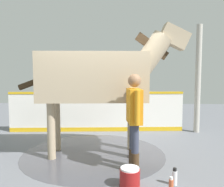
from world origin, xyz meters
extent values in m
cube|color=slate|center=(0.00, 0.00, -0.01)|extent=(16.00, 16.00, 0.02)
cylinder|color=#4C4C54|center=(-0.01, -0.17, 0.00)|extent=(3.00, 3.00, 0.00)
cube|color=white|center=(-1.95, -0.30, 0.55)|extent=(0.38, 5.00, 1.09)
cube|color=gold|center=(-1.95, -0.30, 1.12)|extent=(0.40, 5.00, 0.06)
cube|color=gold|center=(-1.95, -0.30, 0.06)|extent=(0.38, 5.00, 0.12)
cylinder|color=#B7B2A8|center=(-1.96, 2.58, 1.52)|extent=(0.16, 0.16, 3.04)
cube|color=tan|center=(-0.01, -0.17, 1.63)|extent=(1.11, 2.22, 0.97)
cylinder|color=tan|center=(-0.33, 0.63, 0.57)|extent=(0.16, 0.16, 1.14)
cylinder|color=tan|center=(0.20, 0.66, 0.57)|extent=(0.16, 0.16, 1.14)
cylinder|color=tan|center=(-0.23, -1.01, 0.57)|extent=(0.16, 0.16, 1.14)
cylinder|color=tan|center=(0.31, -0.97, 0.57)|extent=(0.16, 0.16, 1.14)
cylinder|color=tan|center=(-0.09, 1.03, 2.11)|extent=(0.49, 0.85, 0.92)
cube|color=#382819|center=(-0.09, 1.03, 2.25)|extent=(0.10, 0.70, 0.57)
cube|color=tan|center=(-0.12, 1.48, 2.44)|extent=(0.32, 0.67, 0.56)
cylinder|color=#382819|center=(0.06, -1.35, 1.53)|extent=(0.16, 0.71, 0.35)
cylinder|color=#47331E|center=(0.88, 0.64, 0.17)|extent=(0.15, 0.15, 0.34)
cylinder|color=#383D51|center=(0.88, 0.64, 0.59)|extent=(0.13, 0.13, 0.50)
cylinder|color=#47331E|center=(0.66, 0.62, 0.17)|extent=(0.15, 0.15, 0.34)
cylinder|color=#383D51|center=(0.66, 0.62, 0.59)|extent=(0.13, 0.13, 0.50)
cube|color=orange|center=(0.77, 0.63, 1.14)|extent=(0.51, 0.27, 0.60)
cylinder|color=orange|center=(1.06, 0.66, 1.15)|extent=(0.09, 0.09, 0.57)
cylinder|color=orange|center=(0.47, 0.60, 1.15)|extent=(0.09, 0.09, 0.57)
sphere|color=#936B4C|center=(0.77, 0.63, 1.58)|extent=(0.23, 0.23, 0.23)
cylinder|color=maroon|center=(1.43, 0.53, 0.14)|extent=(0.31, 0.31, 0.27)
cylinder|color=white|center=(1.43, 0.53, 0.29)|extent=(0.28, 0.28, 0.03)
cylinder|color=white|center=(1.34, 1.22, 0.11)|extent=(0.08, 0.08, 0.22)
cylinder|color=black|center=(1.34, 1.22, 0.24)|extent=(0.05, 0.05, 0.05)
cylinder|color=#CC5933|center=(1.56, 1.13, 0.09)|extent=(0.07, 0.07, 0.18)
cylinder|color=white|center=(1.56, 1.13, 0.20)|extent=(0.05, 0.05, 0.04)
camera|label=1|loc=(4.93, 0.39, 1.74)|focal=38.64mm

